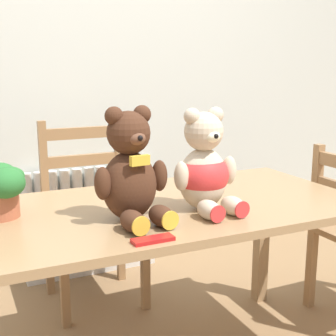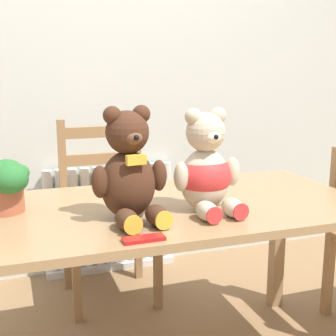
{
  "view_description": "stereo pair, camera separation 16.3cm",
  "coord_description": "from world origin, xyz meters",
  "px_view_note": "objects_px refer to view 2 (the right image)",
  "views": [
    {
      "loc": [
        -0.71,
        -1.16,
        1.22
      ],
      "look_at": [
        -0.03,
        0.29,
        0.88
      ],
      "focal_mm": 50.0,
      "sensor_mm": 36.0,
      "label": 1
    },
    {
      "loc": [
        -0.55,
        -1.22,
        1.22
      ],
      "look_at": [
        -0.03,
        0.29,
        0.88
      ],
      "focal_mm": 50.0,
      "sensor_mm": 36.0,
      "label": 2
    }
  ],
  "objects_px": {
    "teddy_bear_left": "(129,171)",
    "chocolate_bar": "(144,239)",
    "teddy_bear_right": "(206,170)",
    "potted_plant": "(4,182)",
    "wooden_chair_behind": "(107,211)"
  },
  "relations": [
    {
      "from": "potted_plant",
      "to": "chocolate_bar",
      "type": "relative_size",
      "value": 1.74
    },
    {
      "from": "teddy_bear_right",
      "to": "potted_plant",
      "type": "xyz_separation_m",
      "value": [
        -0.69,
        0.21,
        -0.04
      ]
    },
    {
      "from": "teddy_bear_left",
      "to": "teddy_bear_right",
      "type": "xyz_separation_m",
      "value": [
        0.28,
        0.0,
        -0.02
      ]
    },
    {
      "from": "teddy_bear_right",
      "to": "wooden_chair_behind",
      "type": "bearing_deg",
      "value": -81.46
    },
    {
      "from": "wooden_chair_behind",
      "to": "potted_plant",
      "type": "xyz_separation_m",
      "value": [
        -0.5,
        -0.65,
        0.35
      ]
    },
    {
      "from": "teddy_bear_left",
      "to": "teddy_bear_right",
      "type": "bearing_deg",
      "value": 174.38
    },
    {
      "from": "teddy_bear_left",
      "to": "chocolate_bar",
      "type": "height_order",
      "value": "teddy_bear_left"
    },
    {
      "from": "wooden_chair_behind",
      "to": "teddy_bear_right",
      "type": "height_order",
      "value": "teddy_bear_right"
    },
    {
      "from": "teddy_bear_left",
      "to": "chocolate_bar",
      "type": "distance_m",
      "value": 0.27
    },
    {
      "from": "teddy_bear_right",
      "to": "chocolate_bar",
      "type": "distance_m",
      "value": 0.4
    },
    {
      "from": "teddy_bear_right",
      "to": "potted_plant",
      "type": "bearing_deg",
      "value": -20.84
    },
    {
      "from": "wooden_chair_behind",
      "to": "chocolate_bar",
      "type": "distance_m",
      "value": 1.12
    },
    {
      "from": "teddy_bear_left",
      "to": "teddy_bear_right",
      "type": "distance_m",
      "value": 0.28
    },
    {
      "from": "teddy_bear_right",
      "to": "teddy_bear_left",
      "type": "bearing_deg",
      "value": -2.9
    },
    {
      "from": "teddy_bear_left",
      "to": "teddy_bear_right",
      "type": "relative_size",
      "value": 1.04
    }
  ]
}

